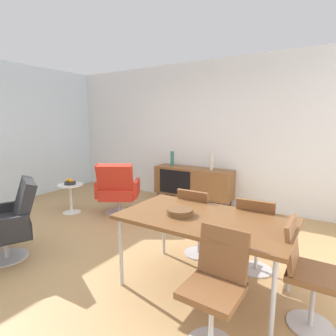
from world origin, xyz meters
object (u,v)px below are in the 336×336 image
Objects in this scene: dining_chair_far_end at (307,270)px; dining_chair_back_right at (256,232)px; dining_table at (205,221)px; armchair_black_shell at (10,220)px; sideboard at (193,182)px; vase_sculptural_dark at (211,162)px; vase_cobalt at (172,159)px; dining_chair_back_left at (197,219)px; side_table_round at (71,195)px; dining_chair_front_right at (216,284)px; wooden_bowl_on_table at (180,212)px; fruit_bowl at (70,182)px; lounge_chair_red at (117,189)px.

dining_chair_back_right is at bearing 133.75° from dining_chair_far_end.
armchair_black_shell reaches higher than dining_table.
sideboard is 1.69× the size of armchair_black_shell.
vase_sculptural_dark reaches higher than dining_chair_far_end.
vase_cobalt is 3.20m from armchair_black_shell.
dining_chair_back_left reaches higher than side_table_round.
sideboard is 1.87× the size of dining_chair_far_end.
dining_chair_back_right is at bearing -54.79° from vase_sculptural_dark.
dining_chair_back_left is at bearing -61.51° from sideboard.
dining_table is 0.70m from dining_chair_front_right.
dining_chair_back_left is at bearing 100.75° from wooden_bowl_on_table.
dining_chair_front_right is 0.77m from dining_chair_far_end.
dining_chair_far_end reaches higher than wooden_bowl_on_table.
dining_chair_back_left is (-0.70, -0.00, 0.00)m from dining_chair_back_right.
sideboard is at bearing 118.49° from dining_chair_back_left.
wooden_bowl_on_table is 2.92m from fruit_bowl.
dining_table reaches higher than fruit_bowl.
vase_sculptural_dark is (0.88, 0.00, 0.00)m from vase_cobalt.
dining_chair_far_end and dining_chair_back_right have the same top height.
dining_chair_back_right is (0.35, 0.56, -0.23)m from dining_table.
wooden_bowl_on_table is 0.27× the size of armchair_black_shell.
vase_sculptural_dark is at bearing 0.28° from sideboard.
dining_chair_far_end and dining_chair_back_left have the same top height.
dining_chair_back_right reaches higher than sideboard.
dining_chair_far_end is 1.65× the size of side_table_round.
dining_table is at bearing 122.19° from dining_chair_front_right.
lounge_chair_red and armchair_black_shell have the same top height.
side_table_round is at bearing 88.55° from fruit_bowl.
vase_sculptural_dark is at bearing 106.94° from wooden_bowl_on_table.
vase_sculptural_dark is 1.83m from lounge_chair_red.
dining_chair_front_right is 2.59m from armchair_black_shell.
armchair_black_shell is at bearing -111.24° from vase_sculptural_dark.
dining_chair_far_end is 3.32m from lounge_chair_red.
armchair_black_shell reaches higher than wooden_bowl_on_table.
dining_table is at bearing -57.97° from dining_chair_back_left.
dining_chair_back_right is at bearing 0.01° from dining_chair_back_left.
dining_chair_back_right is (1.36, -1.93, -0.41)m from vase_sculptural_dark.
vase_cobalt is at bearing 180.00° from vase_sculptural_dark.
dining_table reaches higher than side_table_round.
lounge_chair_red reaches higher than sideboard.
dining_chair_back_left is 2.25m from armchair_black_shell.
dining_chair_front_right is 1.00× the size of dining_chair_back_left.
dining_chair_back_right reaches higher than dining_table.
wooden_bowl_on_table is at bearing 16.41° from armchair_black_shell.
dining_chair_far_end reaches higher than sideboard.
vase_cobalt is 3.06m from wooden_bowl_on_table.
wooden_bowl_on_table reaches higher than sideboard.
wooden_bowl_on_table is 2.37m from lounge_chair_red.
dining_chair_front_right is at bearing 2.37° from armchair_black_shell.
lounge_chair_red is at bearing 161.57° from dining_chair_back_left.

